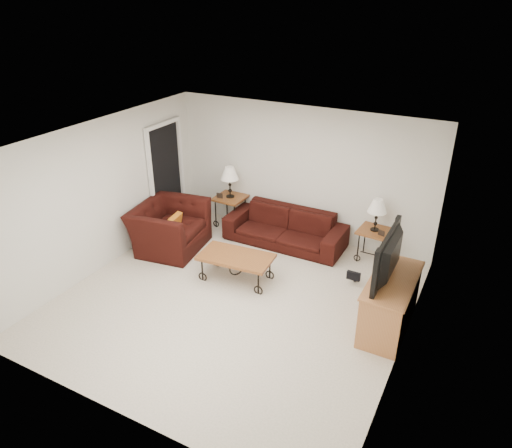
{
  "coord_description": "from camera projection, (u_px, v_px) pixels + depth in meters",
  "views": [
    {
      "loc": [
        3.11,
        -5.19,
        4.32
      ],
      "look_at": [
        0.0,
        0.7,
        1.0
      ],
      "focal_mm": 33.38,
      "sensor_mm": 36.0,
      "label": 1
    }
  ],
  "objects": [
    {
      "name": "side_table_right",
      "position": [
        373.0,
        245.0,
        8.32
      ],
      "size": [
        0.57,
        0.57,
        0.58
      ],
      "primitive_type": "cube",
      "rotation": [
        0.0,
        0.0,
        -0.07
      ],
      "color": "brown",
      "rests_on": "ground"
    },
    {
      "name": "wall_left",
      "position": [
        102.0,
        196.0,
        7.82
      ],
      "size": [
        0.02,
        5.0,
        2.5
      ],
      "primitive_type": "cube",
      "color": "silver",
      "rests_on": "ground"
    },
    {
      "name": "photo_frame_right",
      "position": [
        381.0,
        233.0,
        7.98
      ],
      "size": [
        0.11,
        0.05,
        0.1
      ],
      "primitive_type": "cube",
      "rotation": [
        0.0,
        0.0,
        -0.28
      ],
      "color": "black",
      "rests_on": "side_table_right"
    },
    {
      "name": "doorway",
      "position": [
        166.0,
        177.0,
        9.22
      ],
      "size": [
        0.08,
        0.94,
        2.04
      ],
      "primitive_type": "cube",
      "color": "black",
      "rests_on": "ground"
    },
    {
      "name": "tv_stand",
      "position": [
        390.0,
        303.0,
        6.59
      ],
      "size": [
        0.55,
        1.32,
        0.79
      ],
      "primitive_type": "cube",
      "color": "#AC7540",
      "rests_on": "ground"
    },
    {
      "name": "sofa",
      "position": [
        285.0,
        227.0,
        8.83
      ],
      "size": [
        2.23,
        0.87,
        0.65
      ],
      "primitive_type": "imported",
      "color": "black",
      "rests_on": "ground"
    },
    {
      "name": "side_table_left",
      "position": [
        231.0,
        211.0,
        9.51
      ],
      "size": [
        0.58,
        0.58,
        0.62
      ],
      "primitive_type": "cube",
      "rotation": [
        0.0,
        0.0,
        -0.01
      ],
      "color": "brown",
      "rests_on": "ground"
    },
    {
      "name": "wall_front",
      "position": [
        108.0,
        327.0,
        4.8
      ],
      "size": [
        5.0,
        0.02,
        2.5
      ],
      "primitive_type": "cube",
      "color": "silver",
      "rests_on": "ground"
    },
    {
      "name": "television",
      "position": [
        395.0,
        257.0,
        6.27
      ],
      "size": [
        0.16,
        1.18,
        0.68
      ],
      "primitive_type": "imported",
      "rotation": [
        0.0,
        0.0,
        -1.57
      ],
      "color": "black",
      "rests_on": "tv_stand"
    },
    {
      "name": "photo_frame_left",
      "position": [
        220.0,
        196.0,
        9.29
      ],
      "size": [
        0.13,
        0.04,
        0.1
      ],
      "primitive_type": "cube",
      "rotation": [
        0.0,
        0.0,
        0.16
      ],
      "color": "black",
      "rests_on": "side_table_left"
    },
    {
      "name": "lamp_right",
      "position": [
        376.0,
        215.0,
        8.06
      ],
      "size": [
        0.35,
        0.35,
        0.58
      ],
      "primitive_type": null,
      "rotation": [
        0.0,
        0.0,
        -0.07
      ],
      "color": "black",
      "rests_on": "side_table_right"
    },
    {
      "name": "ground",
      "position": [
        235.0,
        300.0,
        7.34
      ],
      "size": [
        5.0,
        5.0,
        0.0
      ],
      "primitive_type": "plane",
      "color": "beige",
      "rests_on": "ground"
    },
    {
      "name": "throw_pillow",
      "position": [
        174.0,
        225.0,
        8.49
      ],
      "size": [
        0.15,
        0.39,
        0.38
      ],
      "primitive_type": "cube",
      "rotation": [
        0.0,
        0.0,
        1.71
      ],
      "color": "#C67519",
      "rests_on": "armchair"
    },
    {
      "name": "ceiling",
      "position": [
        231.0,
        143.0,
        6.22
      ],
      "size": [
        5.0,
        5.0,
        0.0
      ],
      "primitive_type": "plane",
      "color": "white",
      "rests_on": "wall_back"
    },
    {
      "name": "coffee_table",
      "position": [
        236.0,
        267.0,
        7.76
      ],
      "size": [
        1.23,
        0.74,
        0.44
      ],
      "primitive_type": "cube",
      "rotation": [
        0.0,
        0.0,
        0.08
      ],
      "color": "brown",
      "rests_on": "ground"
    },
    {
      "name": "lamp_left",
      "position": [
        230.0,
        182.0,
        9.23
      ],
      "size": [
        0.36,
        0.36,
        0.62
      ],
      "primitive_type": null,
      "rotation": [
        0.0,
        0.0,
        -0.01
      ],
      "color": "black",
      "rests_on": "side_table_left"
    },
    {
      "name": "armchair",
      "position": [
        170.0,
        227.0,
        8.63
      ],
      "size": [
        1.3,
        1.44,
        0.84
      ],
      "primitive_type": "imported",
      "rotation": [
        0.0,
        0.0,
        1.71
      ],
      "color": "black",
      "rests_on": "ground"
    },
    {
      "name": "wall_back",
      "position": [
        302.0,
        173.0,
        8.76
      ],
      "size": [
        5.0,
        0.02,
        2.5
      ],
      "primitive_type": "cube",
      "color": "silver",
      "rests_on": "ground"
    },
    {
      "name": "backpack",
      "position": [
        356.0,
        270.0,
        7.69
      ],
      "size": [
        0.4,
        0.35,
        0.44
      ],
      "primitive_type": "ellipsoid",
      "rotation": [
        0.0,
        0.0,
        0.32
      ],
      "color": "black",
      "rests_on": "ground"
    },
    {
      "name": "wall_right",
      "position": [
        412.0,
        271.0,
        5.74
      ],
      "size": [
        0.02,
        5.0,
        2.5
      ],
      "primitive_type": "cube",
      "color": "silver",
      "rests_on": "ground"
    }
  ]
}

